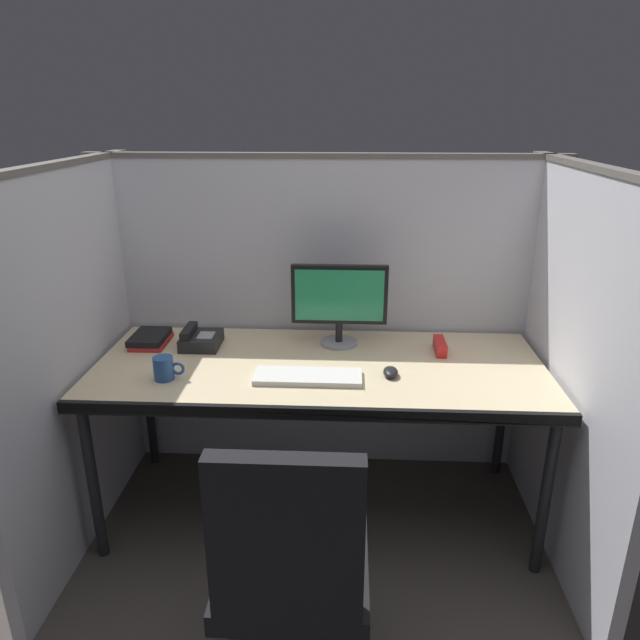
% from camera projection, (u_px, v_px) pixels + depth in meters
% --- Properties ---
extents(ground_plane, '(8.00, 8.00, 0.00)m').
position_uv_depth(ground_plane, '(316.00, 554.00, 2.43)').
color(ground_plane, '#423D38').
extents(cubicle_partition_rear, '(2.21, 0.06, 1.57)m').
position_uv_depth(cubicle_partition_rear, '(324.00, 318.00, 2.86)').
color(cubicle_partition_rear, silver).
rests_on(cubicle_partition_rear, ground).
extents(cubicle_partition_left, '(0.06, 1.41, 1.57)m').
position_uv_depth(cubicle_partition_left, '(78.00, 358.00, 2.40)').
color(cubicle_partition_left, silver).
rests_on(cubicle_partition_left, ground).
extents(cubicle_partition_right, '(0.06, 1.41, 1.57)m').
position_uv_depth(cubicle_partition_right, '(568.00, 368.00, 2.30)').
color(cubicle_partition_right, silver).
rests_on(cubicle_partition_right, ground).
extents(desk, '(1.90, 0.80, 0.74)m').
position_uv_depth(desk, '(319.00, 376.00, 2.47)').
color(desk, beige).
rests_on(desk, ground).
extents(office_chair, '(0.52, 0.52, 0.97)m').
position_uv_depth(office_chair, '(293.00, 608.00, 1.72)').
color(office_chair, black).
rests_on(office_chair, ground).
extents(monitor_center, '(0.43, 0.17, 0.37)m').
position_uv_depth(monitor_center, '(339.00, 299.00, 2.60)').
color(monitor_center, gray).
rests_on(monitor_center, desk).
extents(keyboard_main, '(0.43, 0.15, 0.02)m').
position_uv_depth(keyboard_main, '(308.00, 377.00, 2.32)').
color(keyboard_main, silver).
rests_on(keyboard_main, desk).
extents(computer_mouse, '(0.06, 0.10, 0.04)m').
position_uv_depth(computer_mouse, '(391.00, 372.00, 2.34)').
color(computer_mouse, black).
rests_on(computer_mouse, desk).
extents(coffee_mug, '(0.13, 0.08, 0.09)m').
position_uv_depth(coffee_mug, '(164.00, 368.00, 2.31)').
color(coffee_mug, '#264C8C').
rests_on(coffee_mug, desk).
extents(red_stapler, '(0.04, 0.15, 0.06)m').
position_uv_depth(red_stapler, '(440.00, 346.00, 2.57)').
color(red_stapler, red).
rests_on(red_stapler, desk).
extents(desk_phone, '(0.17, 0.19, 0.09)m').
position_uv_depth(desk_phone, '(200.00, 339.00, 2.63)').
color(desk_phone, black).
rests_on(desk_phone, desk).
extents(book_stack, '(0.16, 0.21, 0.05)m').
position_uv_depth(book_stack, '(150.00, 339.00, 2.66)').
color(book_stack, '#B22626').
rests_on(book_stack, desk).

